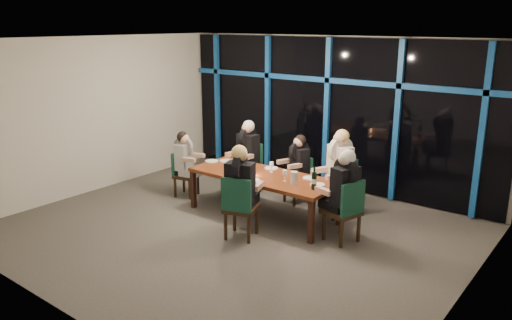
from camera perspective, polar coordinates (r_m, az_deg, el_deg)
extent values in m
plane|color=#57524C|center=(8.14, -2.61, -8.04)|extent=(7.00, 7.00, 0.00)
cube|color=beige|center=(10.09, 8.41, 5.36)|extent=(7.00, 0.04, 3.00)
cube|color=beige|center=(5.81, -22.33, -3.25)|extent=(7.00, 0.04, 3.00)
cube|color=beige|center=(10.25, -17.89, 4.93)|extent=(0.04, 6.00, 3.00)
cube|color=beige|center=(6.09, 23.25, -2.52)|extent=(0.04, 6.00, 3.00)
cube|color=white|center=(7.47, -2.90, 13.57)|extent=(7.00, 6.00, 0.04)
cube|color=black|center=(10.04, 8.24, 5.31)|extent=(6.86, 0.04, 2.94)
cube|color=#124991|center=(11.68, -4.41, 6.86)|extent=(0.10, 0.10, 2.94)
cube|color=#124991|center=(10.77, 1.36, 6.16)|extent=(0.10, 0.10, 2.94)
cube|color=#124991|center=(9.99, 8.10, 5.28)|extent=(0.10, 0.10, 2.94)
cube|color=#124991|center=(9.38, 15.81, 4.17)|extent=(0.10, 0.10, 2.94)
cube|color=#124991|center=(8.95, 24.41, 2.84)|extent=(0.10, 0.10, 2.94)
cube|color=#124991|center=(9.90, 8.24, 9.04)|extent=(6.86, 0.10, 0.10)
cube|color=#FF2D14|center=(9.74, 14.99, 8.51)|extent=(0.60, 0.05, 0.35)
cube|color=brown|center=(8.48, 0.83, -1.86)|extent=(2.60, 1.00, 0.06)
cube|color=black|center=(9.05, -7.17, -3.34)|extent=(0.08, 0.08, 0.69)
cube|color=black|center=(7.61, 6.34, -7.05)|extent=(0.08, 0.08, 0.69)
cube|color=black|center=(9.66, -3.50, -2.02)|extent=(0.08, 0.08, 0.69)
cube|color=black|center=(8.32, 9.53, -5.15)|extent=(0.08, 0.08, 0.69)
cube|color=black|center=(9.75, -1.07, -1.16)|extent=(0.49, 0.49, 0.06)
cube|color=#174B37|center=(9.82, -0.27, 0.61)|extent=(0.46, 0.09, 0.50)
cube|color=black|center=(9.82, -2.56, -2.53)|extent=(0.04, 0.04, 0.42)
cube|color=black|center=(9.58, -1.02, -2.98)|extent=(0.04, 0.04, 0.42)
cube|color=black|center=(10.07, -1.11, -2.06)|extent=(0.04, 0.04, 0.42)
cube|color=black|center=(9.83, 0.43, -2.49)|extent=(0.04, 0.04, 0.42)
cube|color=black|center=(9.20, 4.71, -2.52)|extent=(0.53, 0.53, 0.05)
cube|color=#174B37|center=(9.23, 5.68, -0.90)|extent=(0.40, 0.20, 0.45)
cube|color=black|center=(9.32, 3.28, -3.69)|extent=(0.05, 0.05, 0.38)
cube|color=black|center=(9.06, 4.41, -4.27)|extent=(0.05, 0.05, 0.38)
cube|color=black|center=(9.49, 4.94, -3.36)|extent=(0.05, 0.05, 0.38)
cube|color=black|center=(9.24, 6.09, -3.92)|extent=(0.05, 0.05, 0.38)
cube|color=black|center=(8.70, 9.21, -3.28)|extent=(0.64, 0.64, 0.06)
cube|color=#174B37|center=(8.73, 10.42, -1.27)|extent=(0.46, 0.25, 0.53)
cube|color=black|center=(8.82, 7.39, -4.69)|extent=(0.06, 0.06, 0.45)
cube|color=black|center=(8.53, 8.85, -5.47)|extent=(0.06, 0.06, 0.45)
cube|color=black|center=(9.03, 9.40, -4.28)|extent=(0.06, 0.06, 0.45)
cube|color=black|center=(8.75, 10.90, -5.02)|extent=(0.06, 0.06, 0.45)
cube|color=black|center=(9.66, -7.97, -1.80)|extent=(0.49, 0.49, 0.05)
cube|color=#174B37|center=(9.68, -8.93, -0.32)|extent=(0.14, 0.40, 0.44)
cube|color=black|center=(9.52, -7.59, -3.41)|extent=(0.04, 0.04, 0.37)
cube|color=black|center=(9.78, -6.64, -2.85)|extent=(0.04, 0.04, 0.37)
cube|color=black|center=(9.68, -9.23, -3.15)|extent=(0.04, 0.04, 0.37)
cube|color=black|center=(9.93, -8.25, -2.61)|extent=(0.04, 0.04, 0.37)
cube|color=black|center=(7.71, 9.79, -5.93)|extent=(0.57, 0.57, 0.06)
cube|color=#174B37|center=(7.48, 11.01, -4.40)|extent=(0.18, 0.46, 0.51)
cube|color=black|center=(8.05, 9.69, -6.89)|extent=(0.05, 0.05, 0.43)
cube|color=black|center=(7.80, 7.77, -7.54)|extent=(0.05, 0.05, 0.43)
cube|color=black|center=(7.81, 11.64, -7.68)|extent=(0.05, 0.05, 0.43)
cube|color=black|center=(7.56, 9.72, -8.39)|extent=(0.05, 0.05, 0.43)
cube|color=black|center=(7.73, -1.70, -5.56)|extent=(0.60, 0.60, 0.06)
cube|color=#174B37|center=(7.45, -2.28, -4.08)|extent=(0.46, 0.20, 0.52)
cube|color=black|center=(7.93, 0.08, -6.95)|extent=(0.05, 0.05, 0.44)
cube|color=black|center=(8.05, -2.48, -6.61)|extent=(0.05, 0.05, 0.44)
cube|color=black|center=(7.60, -0.84, -7.98)|extent=(0.05, 0.05, 0.44)
cube|color=black|center=(7.73, -3.50, -7.61)|extent=(0.05, 0.05, 0.44)
cube|color=black|center=(9.64, -1.57, -0.74)|extent=(0.40, 0.45, 0.14)
cube|color=black|center=(9.66, -0.92, 1.35)|extent=(0.42, 0.27, 0.56)
cylinder|color=black|center=(9.61, -0.93, 2.63)|extent=(0.13, 0.43, 0.42)
sphere|color=tan|center=(9.56, -1.02, 3.67)|extent=(0.21, 0.21, 0.21)
sphere|color=silver|center=(9.58, -0.85, 3.89)|extent=(0.23, 0.23, 0.23)
cube|color=tan|center=(9.66, -2.77, 0.74)|extent=(0.10, 0.31, 0.08)
cube|color=tan|center=(9.39, -1.03, 0.32)|extent=(0.10, 0.31, 0.08)
cube|color=black|center=(9.12, 4.16, -2.09)|extent=(0.45, 0.48, 0.13)
cube|color=black|center=(9.11, 4.95, -0.15)|extent=(0.42, 0.34, 0.51)
cylinder|color=black|center=(9.06, 4.98, 1.06)|extent=(0.23, 0.39, 0.38)
sphere|color=tan|center=(9.01, 4.91, 2.06)|extent=(0.19, 0.19, 0.19)
sphere|color=black|center=(9.02, 5.11, 2.25)|extent=(0.21, 0.21, 0.21)
cube|color=tan|center=(9.14, 3.18, -0.15)|extent=(0.17, 0.28, 0.07)
cube|color=tan|center=(8.85, 4.46, -0.70)|extent=(0.17, 0.28, 0.07)
cube|color=silver|center=(8.59, 8.55, -2.73)|extent=(0.54, 0.57, 0.15)
cube|color=silver|center=(8.58, 9.57, -0.33)|extent=(0.49, 0.41, 0.60)
cylinder|color=silver|center=(8.52, 9.64, 1.19)|extent=(0.29, 0.45, 0.45)
sphere|color=tan|center=(8.47, 9.58, 2.43)|extent=(0.22, 0.22, 0.22)
sphere|color=tan|center=(8.49, 9.82, 2.67)|extent=(0.25, 0.25, 0.25)
cube|color=tan|center=(8.65, 7.32, -1.13)|extent=(0.21, 0.33, 0.09)
cube|color=tan|center=(8.31, 8.98, -1.88)|extent=(0.21, 0.33, 0.09)
cube|color=black|center=(9.58, -7.45, -1.37)|extent=(0.44, 0.40, 0.12)
cube|color=black|center=(9.57, -8.24, 0.41)|extent=(0.30, 0.40, 0.50)
cylinder|color=black|center=(9.52, -8.29, 1.55)|extent=(0.38, 0.18, 0.37)
sphere|color=tan|center=(9.48, -8.23, 2.48)|extent=(0.19, 0.19, 0.19)
sphere|color=black|center=(9.49, -8.42, 2.65)|extent=(0.20, 0.20, 0.20)
cube|color=tan|center=(9.32, -7.68, 0.03)|extent=(0.28, 0.14, 0.07)
cube|color=tan|center=(9.61, -6.61, 0.55)|extent=(0.28, 0.14, 0.07)
cube|color=black|center=(7.75, 9.17, -4.97)|extent=(0.52, 0.47, 0.14)
cube|color=black|center=(7.54, 10.17, -2.89)|extent=(0.35, 0.46, 0.58)
cylinder|color=black|center=(7.47, 10.25, -1.25)|extent=(0.44, 0.22, 0.43)
sphere|color=tan|center=(7.43, 10.20, 0.15)|extent=(0.22, 0.22, 0.22)
sphere|color=silver|center=(7.40, 10.44, 0.32)|extent=(0.24, 0.24, 0.24)
cube|color=tan|center=(7.87, 9.88, -2.93)|extent=(0.32, 0.16, 0.08)
cube|color=tan|center=(7.60, 7.71, -3.53)|extent=(0.32, 0.16, 0.08)
cube|color=black|center=(7.81, -1.38, -4.53)|extent=(0.50, 0.54, 0.15)
cube|color=black|center=(7.54, -1.84, -2.47)|extent=(0.48, 0.37, 0.59)
cylinder|color=black|center=(7.48, -1.86, -0.79)|extent=(0.24, 0.45, 0.44)
sphere|color=tan|center=(7.44, -1.81, 0.65)|extent=(0.22, 0.22, 0.22)
sphere|color=tan|center=(7.40, -1.93, 0.81)|extent=(0.24, 0.24, 0.24)
cube|color=tan|center=(7.74, 0.28, -3.00)|extent=(0.18, 0.32, 0.08)
cube|color=tan|center=(7.88, -2.62, -2.69)|extent=(0.18, 0.32, 0.08)
cylinder|color=white|center=(9.28, -3.46, -0.09)|extent=(0.24, 0.24, 0.01)
cylinder|color=white|center=(8.81, 1.75, -0.94)|extent=(0.24, 0.24, 0.01)
cylinder|color=white|center=(8.30, 6.17, -2.06)|extent=(0.24, 0.24, 0.01)
cylinder|color=white|center=(9.29, -5.09, -0.11)|extent=(0.24, 0.24, 0.01)
cylinder|color=white|center=(7.98, 7.01, -2.81)|extent=(0.24, 0.24, 0.01)
cylinder|color=white|center=(8.13, -0.34, -2.34)|extent=(0.24, 0.24, 0.01)
cylinder|color=black|center=(7.75, 6.65, -2.40)|extent=(0.08, 0.08, 0.27)
cylinder|color=black|center=(7.69, 6.69, -1.11)|extent=(0.03, 0.03, 0.10)
cylinder|color=silver|center=(7.75, 6.65, -2.40)|extent=(0.08, 0.08, 0.07)
cylinder|color=silver|center=(7.97, 4.35, -2.05)|extent=(0.11, 0.11, 0.21)
cylinder|color=silver|center=(7.93, 4.73, -1.99)|extent=(0.02, 0.02, 0.14)
cylinder|color=#FFA24C|center=(8.40, -0.36, -1.71)|extent=(0.05, 0.05, 0.03)
cylinder|color=silver|center=(8.49, -1.16, -1.61)|extent=(0.06, 0.06, 0.01)
cylinder|color=silver|center=(8.47, -1.16, -1.29)|extent=(0.01, 0.01, 0.09)
cylinder|color=silver|center=(8.45, -1.16, -0.78)|extent=(0.06, 0.06, 0.06)
cylinder|color=silver|center=(8.60, 1.79, -1.38)|extent=(0.07, 0.07, 0.01)
cylinder|color=silver|center=(8.59, 1.79, -1.03)|extent=(0.01, 0.01, 0.10)
cylinder|color=silver|center=(8.56, 1.80, -0.46)|extent=(0.07, 0.07, 0.07)
cylinder|color=white|center=(8.13, 3.30, -2.40)|extent=(0.07, 0.07, 0.01)
cylinder|color=white|center=(8.11, 3.30, -2.03)|extent=(0.01, 0.01, 0.11)
cylinder|color=white|center=(8.09, 3.31, -1.42)|extent=(0.07, 0.07, 0.07)
cylinder|color=silver|center=(8.98, -1.66, -0.65)|extent=(0.06, 0.06, 0.01)
cylinder|color=silver|center=(8.96, -1.66, -0.33)|extent=(0.01, 0.01, 0.10)
cylinder|color=silver|center=(8.94, -1.66, 0.19)|extent=(0.07, 0.07, 0.07)
cylinder|color=silver|center=(8.19, 6.46, -2.34)|extent=(0.06, 0.06, 0.01)
cylinder|color=silver|center=(8.18, 6.47, -2.00)|extent=(0.01, 0.01, 0.10)
cylinder|color=silver|center=(8.15, 6.49, -1.45)|extent=(0.07, 0.07, 0.07)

